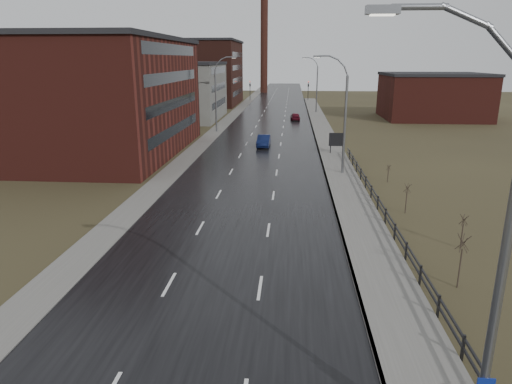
% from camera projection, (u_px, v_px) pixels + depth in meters
% --- Properties ---
extents(road, '(14.00, 300.00, 0.06)m').
position_uv_depth(road, '(267.00, 135.00, 68.76)').
color(road, black).
rests_on(road, ground).
extents(sidewalk_right, '(3.20, 180.00, 0.18)m').
position_uv_depth(sidewalk_right, '(341.00, 176.00, 44.17)').
color(sidewalk_right, '#595651').
rests_on(sidewalk_right, ground).
extents(curb_right, '(0.16, 180.00, 0.18)m').
position_uv_depth(curb_right, '(325.00, 176.00, 44.29)').
color(curb_right, slate).
rests_on(curb_right, ground).
extents(sidewalk_left, '(2.40, 260.00, 0.12)m').
position_uv_depth(sidewalk_left, '(213.00, 134.00, 69.36)').
color(sidewalk_left, '#595651').
rests_on(sidewalk_left, ground).
extents(warehouse_near, '(22.44, 28.56, 13.50)m').
position_uv_depth(warehouse_near, '(84.00, 96.00, 54.09)').
color(warehouse_near, '#471914').
rests_on(warehouse_near, ground).
extents(warehouse_mid, '(16.32, 20.40, 10.50)m').
position_uv_depth(warehouse_mid, '(177.00, 91.00, 85.87)').
color(warehouse_mid, slate).
rests_on(warehouse_mid, ground).
extents(warehouse_far, '(26.52, 24.48, 15.50)m').
position_uv_depth(warehouse_far, '(186.00, 72.00, 114.25)').
color(warehouse_far, '#331611').
rests_on(warehouse_far, ground).
extents(building_right, '(18.36, 16.32, 8.50)m').
position_uv_depth(building_right, '(433.00, 96.00, 86.36)').
color(building_right, '#471914').
rests_on(building_right, ground).
extents(smokestack, '(2.70, 2.70, 30.70)m').
position_uv_depth(smokestack, '(264.00, 45.00, 151.00)').
color(smokestack, '#331611').
rests_on(smokestack, ground).
extents(streetlight_main, '(3.91, 0.29, 12.11)m').
position_uv_depth(streetlight_main, '(488.00, 272.00, 10.93)').
color(streetlight_main, slate).
rests_on(streetlight_main, ground).
extents(streetlight_right_mid, '(3.36, 0.28, 11.35)m').
position_uv_depth(streetlight_right_mid, '(342.00, 115.00, 43.53)').
color(streetlight_right_mid, slate).
rests_on(streetlight_right_mid, ground).
extents(streetlight_left, '(3.36, 0.28, 11.35)m').
position_uv_depth(streetlight_left, '(218.00, 94.00, 69.62)').
color(streetlight_left, slate).
rests_on(streetlight_left, ground).
extents(streetlight_right_far, '(3.36, 0.28, 11.35)m').
position_uv_depth(streetlight_right_far, '(316.00, 85.00, 95.20)').
color(streetlight_right_far, slate).
rests_on(streetlight_right_far, ground).
extents(guardrail, '(0.10, 53.05, 1.10)m').
position_uv_depth(guardrail, '(397.00, 233.00, 27.90)').
color(guardrail, black).
rests_on(guardrail, ground).
extents(shrub_c, '(0.66, 0.70, 2.80)m').
position_uv_depth(shrub_c, '(461.00, 260.00, 22.39)').
color(shrub_c, '#382D23').
rests_on(shrub_c, ground).
extents(shrub_d, '(0.51, 0.53, 2.13)m').
position_uv_depth(shrub_d, '(462.00, 231.00, 27.18)').
color(shrub_d, '#382D23').
rests_on(shrub_d, ground).
extents(shrub_e, '(0.54, 0.56, 2.25)m').
position_uv_depth(shrub_e, '(407.00, 198.00, 33.46)').
color(shrub_e, '#382D23').
rests_on(shrub_e, ground).
extents(shrub_f, '(0.40, 0.42, 1.67)m').
position_uv_depth(shrub_f, '(388.00, 173.00, 41.95)').
color(shrub_f, '#382D23').
rests_on(shrub_f, ground).
extents(billboard, '(1.92, 0.17, 2.62)m').
position_uv_depth(billboard, '(337.00, 140.00, 53.94)').
color(billboard, black).
rests_on(billboard, ground).
extents(traffic_light_left, '(0.58, 2.73, 5.30)m').
position_uv_depth(traffic_light_left, '(250.00, 83.00, 125.49)').
color(traffic_light_left, black).
rests_on(traffic_light_left, ground).
extents(traffic_light_right, '(0.58, 2.73, 5.30)m').
position_uv_depth(traffic_light_right, '(308.00, 83.00, 124.30)').
color(traffic_light_right, black).
rests_on(traffic_light_right, ground).
extents(car_near, '(1.66, 4.59, 1.50)m').
position_uv_depth(car_near, '(264.00, 141.00, 58.98)').
color(car_near, '#0B1338').
rests_on(car_near, ground).
extents(car_far, '(1.89, 4.18, 1.39)m').
position_uv_depth(car_far, '(295.00, 117.00, 84.63)').
color(car_far, '#560E1C').
rests_on(car_far, ground).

